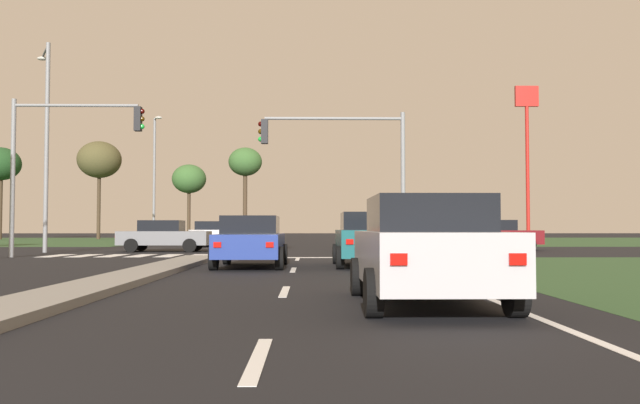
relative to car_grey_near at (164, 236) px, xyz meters
The scene contains 36 objects.
ground_plane 3.20m from the car_grey_near, 11.16° to the left, with size 200.00×200.00×0.00m, color black.
grass_verge_far_right 38.03m from the car_grey_near, 41.32° to the left, with size 35.00×35.00×0.01m, color #2D4C28.
median_island_near 18.66m from the car_grey_near, 80.58° to the right, with size 1.20×22.00×0.14m, color gray.
median_island_far 25.79m from the car_grey_near, 83.20° to the left, with size 1.20×36.00×0.14m, color gray.
lane_dash_near 26.51m from the car_grey_near, 75.68° to the right, with size 0.14×2.00×0.01m, color silver.
lane_dash_second 20.75m from the car_grey_near, 71.58° to the right, with size 0.14×2.00×0.01m, color silver.
lane_dash_third 15.18m from the car_grey_near, 64.39° to the right, with size 0.14×2.00×0.01m, color silver.
lane_dash_fourth 10.12m from the car_grey_near, 49.50° to the right, with size 0.14×2.00×0.01m, color silver.
edge_line_right 20.03m from the car_grey_near, 60.35° to the right, with size 0.14×24.00×0.01m, color silver.
stop_bar_near 9.41m from the car_grey_near, 43.03° to the right, with size 6.40×0.50×0.01m, color silver.
crosswalk_bar_near 5.74m from the car_grey_near, 126.06° to the right, with size 0.70×2.80×0.01m, color silver.
crosswalk_bar_second 5.15m from the car_grey_near, 115.55° to the right, with size 0.70×2.80×0.01m, color silver.
crosswalk_bar_third 4.78m from the car_grey_near, 102.84° to the right, with size 0.70×2.80×0.01m, color silver.
crosswalk_bar_fourth 4.66m from the car_grey_near, 88.72° to the right, with size 0.70×2.80×0.01m, color silver.
crosswalk_bar_fifth 4.83m from the car_grey_near, 74.76° to the right, with size 0.70×2.80×0.01m, color silver.
crosswalk_bar_sixth 5.24m from the car_grey_near, 62.41° to the right, with size 0.70×2.80×0.01m, color silver.
crosswalk_bar_seventh 5.86m from the car_grey_near, 52.31° to the right, with size 0.70×2.80×0.01m, color silver.
crosswalk_bar_eighth 6.62m from the car_grey_near, 44.36° to the right, with size 0.70×2.80×0.01m, color silver.
car_grey_near is the anchor object (origin of this frame).
car_maroon_second 16.47m from the car_grey_near, ahead, with size 4.26×2.01×1.53m.
car_teal_third 14.91m from the car_grey_near, 53.99° to the right, with size 2.07×4.23×1.60m.
car_white_fourth 8.91m from the car_grey_near, 84.57° to the left, with size 2.03×4.54×1.54m.
car_blue_fifth 13.44m from the car_grey_near, 66.82° to the right, with size 2.00×4.47×1.49m.
car_black_sixth 10.90m from the car_grey_near, ahead, with size 4.51×2.00×1.54m.
car_silver_seventh 23.42m from the car_grey_near, 68.10° to the right, with size 2.05×4.32×1.61m.
car_red_eighth 29.73m from the car_grey_near, 88.29° to the left, with size 2.00×4.52×1.58m.
traffic_signal_near_left 7.46m from the car_grey_near, 114.65° to the right, with size 5.17×0.32×6.17m.
traffic_signal_near_right 10.91m from the car_grey_near, 35.11° to the right, with size 5.78×0.32×5.69m.
street_lamp_second 7.19m from the car_grey_near, behind, with size 1.49×2.33×9.80m.
street_lamp_third 20.92m from the car_grey_near, 104.74° to the left, with size 1.03×1.75×9.77m.
pedestrian_at_median 11.53m from the car_grey_near, 73.38° to the left, with size 0.34×0.34×1.65m.
fastfood_pole_sign 31.35m from the car_grey_near, 38.07° to the left, with size 1.80×0.40×12.16m.
treeline_near 40.39m from the car_grey_near, 125.53° to the left, with size 3.77×3.77×8.98m.
treeline_second 36.95m from the car_grey_near, 112.62° to the left, with size 4.29×4.29×9.73m.
treeline_third 36.66m from the car_grey_near, 98.68° to the left, with size 3.49×3.49×7.66m.
treeline_fourth 34.80m from the car_grey_near, 89.20° to the left, with size 3.36×3.36×9.21m.
Camera 1 is at (3.96, -2.04, 1.15)m, focal length 36.65 mm.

